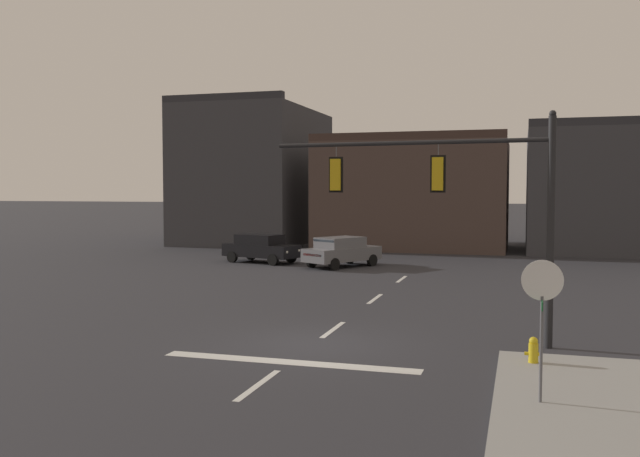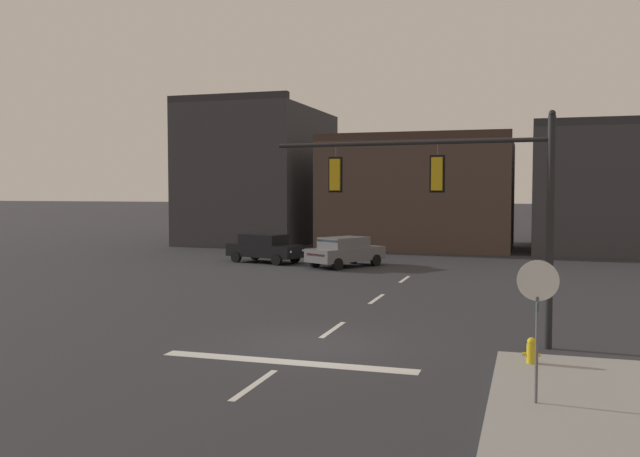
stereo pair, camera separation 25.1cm
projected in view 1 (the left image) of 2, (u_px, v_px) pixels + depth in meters
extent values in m
plane|color=#2B2B30|center=(313.00, 344.00, 18.32)|extent=(400.00, 400.00, 0.00)
cube|color=gray|center=(635.00, 413.00, 12.41)|extent=(5.00, 8.00, 0.15)
cube|color=silver|center=(289.00, 362.00, 16.41)|extent=(6.40, 0.50, 0.01)
cube|color=silver|center=(258.00, 385.00, 14.49)|extent=(0.16, 2.40, 0.01)
cube|color=silver|center=(333.00, 330.00, 20.24)|extent=(0.16, 2.40, 0.01)
cube|color=silver|center=(375.00, 299.00, 25.98)|extent=(0.16, 2.40, 0.01)
cube|color=silver|center=(402.00, 279.00, 31.73)|extent=(0.16, 2.40, 0.01)
cylinder|color=black|center=(550.00, 233.00, 17.71)|extent=(0.20, 0.20, 6.03)
cylinder|color=black|center=(407.00, 143.00, 18.89)|extent=(7.62, 0.61, 0.12)
sphere|color=black|center=(553.00, 114.00, 17.54)|extent=(0.18, 0.18, 0.18)
cylinder|color=#56565B|center=(438.00, 151.00, 18.60)|extent=(0.03, 0.03, 0.35)
cube|color=gold|center=(438.00, 174.00, 18.64)|extent=(0.31, 0.26, 0.90)
sphere|color=red|center=(439.00, 164.00, 18.74)|extent=(0.20, 0.20, 0.20)
sphere|color=#2D2314|center=(439.00, 174.00, 18.76)|extent=(0.20, 0.20, 0.20)
sphere|color=black|center=(439.00, 184.00, 18.77)|extent=(0.20, 0.20, 0.20)
cube|color=black|center=(438.00, 174.00, 18.62)|extent=(0.42, 0.06, 1.02)
cylinder|color=#56565B|center=(336.00, 153.00, 19.61)|extent=(0.03, 0.03, 0.35)
cube|color=gold|center=(336.00, 175.00, 19.64)|extent=(0.31, 0.26, 0.90)
sphere|color=red|center=(338.00, 165.00, 19.75)|extent=(0.20, 0.20, 0.20)
sphere|color=#2D2314|center=(338.00, 175.00, 19.77)|extent=(0.20, 0.20, 0.20)
sphere|color=black|center=(338.00, 185.00, 19.78)|extent=(0.20, 0.20, 0.20)
cube|color=black|center=(336.00, 175.00, 19.63)|extent=(0.42, 0.06, 1.02)
cylinder|color=#56565B|center=(541.00, 353.00, 12.79)|extent=(0.06, 0.06, 2.15)
cylinder|color=white|center=(542.00, 280.00, 12.71)|extent=(0.76, 0.03, 0.76)
cylinder|color=#B21414|center=(542.00, 280.00, 12.73)|extent=(0.68, 0.03, 0.68)
cube|color=#19592D|center=(542.00, 304.00, 12.74)|extent=(0.02, 0.64, 0.16)
cube|color=black|center=(262.00, 250.00, 38.91)|extent=(4.73, 2.97, 0.70)
cube|color=black|center=(259.00, 239.00, 38.95)|extent=(2.82, 2.23, 0.56)
cube|color=#2D3842|center=(270.00, 240.00, 38.54)|extent=(0.67, 1.53, 0.47)
cube|color=#2D3842|center=(243.00, 239.00, 39.59)|extent=(0.64, 1.52, 0.46)
cylinder|color=black|center=(291.00, 257.00, 38.85)|extent=(0.68, 0.39, 0.64)
cylinder|color=black|center=(273.00, 260.00, 37.43)|extent=(0.68, 0.39, 0.64)
cylinder|color=black|center=(251.00, 255.00, 40.43)|extent=(0.68, 0.39, 0.64)
cylinder|color=black|center=(232.00, 257.00, 39.01)|extent=(0.68, 0.39, 0.64)
sphere|color=silver|center=(299.00, 251.00, 38.20)|extent=(0.16, 0.16, 0.16)
sphere|color=silver|center=(287.00, 252.00, 37.24)|extent=(0.16, 0.16, 0.16)
cube|color=maroon|center=(232.00, 247.00, 40.09)|extent=(0.43, 1.32, 0.12)
cube|color=slate|center=(342.00, 254.00, 36.78)|extent=(3.76, 4.71, 0.70)
cube|color=slate|center=(340.00, 242.00, 36.64)|extent=(2.62, 2.93, 0.56)
cube|color=#2D3842|center=(350.00, 242.00, 37.17)|extent=(1.44, 0.98, 0.47)
cube|color=#2D3842|center=(325.00, 244.00, 35.84)|extent=(1.42, 0.95, 0.46)
cylinder|color=black|center=(350.00, 258.00, 38.42)|extent=(0.51, 0.66, 0.64)
cylinder|color=black|center=(372.00, 260.00, 37.18)|extent=(0.51, 0.66, 0.64)
cylinder|color=black|center=(312.00, 262.00, 36.42)|extent=(0.51, 0.66, 0.64)
cylinder|color=black|center=(334.00, 264.00, 35.19)|extent=(0.51, 0.66, 0.64)
sphere|color=silver|center=(362.00, 250.00, 38.69)|extent=(0.16, 0.16, 0.16)
sphere|color=silver|center=(377.00, 251.00, 37.86)|extent=(0.16, 0.16, 0.16)
cube|color=maroon|center=(312.00, 255.00, 35.28)|extent=(1.20, 0.72, 0.12)
cylinder|color=gold|center=(533.00, 355.00, 15.77)|extent=(0.22, 0.22, 0.55)
cylinder|color=gold|center=(533.00, 367.00, 15.78)|extent=(0.30, 0.30, 0.10)
sphere|color=gold|center=(534.00, 341.00, 15.75)|extent=(0.20, 0.20, 0.20)
cylinder|color=gold|center=(527.00, 353.00, 15.81)|extent=(0.10, 0.08, 0.08)
cylinder|color=gold|center=(540.00, 354.00, 15.72)|extent=(0.10, 0.08, 0.08)
cube|color=#38383D|center=(255.00, 177.00, 54.39)|extent=(9.16, 12.88, 10.42)
cube|color=#2B2B30|center=(222.00, 97.00, 48.20)|extent=(9.16, 0.60, 0.50)
cube|color=#473833|center=(413.00, 196.00, 48.63)|extent=(12.98, 8.36, 7.44)
cube|color=#3A2B26|center=(405.00, 136.00, 44.70)|extent=(12.98, 0.60, 0.50)
cube|color=#38383D|center=(614.00, 192.00, 46.99)|extent=(11.53, 12.95, 8.03)
cube|color=#2B2B30|center=(629.00, 121.00, 40.84)|extent=(11.53, 0.60, 0.50)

